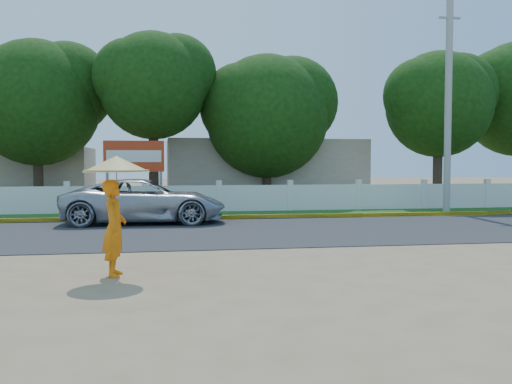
{
  "coord_description": "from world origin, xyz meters",
  "views": [
    {
      "loc": [
        -2.37,
        -12.09,
        2.05
      ],
      "look_at": [
        0.0,
        2.0,
        1.3
      ],
      "focal_mm": 40.0,
      "sensor_mm": 36.0,
      "label": 1
    }
  ],
  "objects_px": {
    "billboard": "(134,160)",
    "monk_with_parasol": "(115,198)",
    "utility_pole": "(448,106)",
    "vehicle": "(144,201)"
  },
  "relations": [
    {
      "from": "utility_pole",
      "to": "vehicle",
      "type": "distance_m",
      "value": 12.74
    },
    {
      "from": "billboard",
      "to": "monk_with_parasol",
      "type": "bearing_deg",
      "value": -88.84
    },
    {
      "from": "vehicle",
      "to": "monk_with_parasol",
      "type": "bearing_deg",
      "value": 179.95
    },
    {
      "from": "utility_pole",
      "to": "monk_with_parasol",
      "type": "distance_m",
      "value": 16.8
    },
    {
      "from": "monk_with_parasol",
      "to": "billboard",
      "type": "height_order",
      "value": "billboard"
    },
    {
      "from": "utility_pole",
      "to": "billboard",
      "type": "bearing_deg",
      "value": 167.16
    },
    {
      "from": "vehicle",
      "to": "monk_with_parasol",
      "type": "relative_size",
      "value": 2.49
    },
    {
      "from": "monk_with_parasol",
      "to": "utility_pole",
      "type": "bearing_deg",
      "value": 42.02
    },
    {
      "from": "vehicle",
      "to": "monk_with_parasol",
      "type": "xyz_separation_m",
      "value": [
        -0.26,
        -8.87,
        0.66
      ]
    },
    {
      "from": "utility_pole",
      "to": "vehicle",
      "type": "xyz_separation_m",
      "value": [
        -12.03,
        -2.2,
        -3.57
      ]
    }
  ]
}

